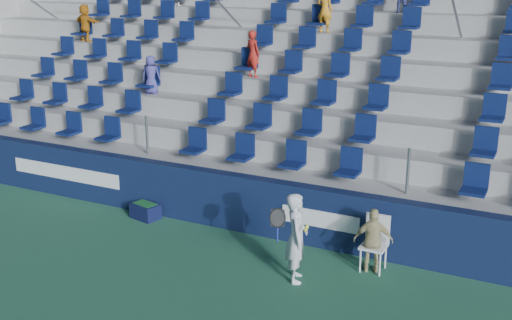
# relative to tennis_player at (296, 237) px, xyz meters

# --- Properties ---
(ground) EXTENTS (70.00, 70.00, 0.00)m
(ground) POSITION_rel_tennis_player_xyz_m (-1.61, -1.57, -0.81)
(ground) COLOR #2B6446
(ground) RESTS_ON ground
(sponsor_wall) EXTENTS (24.00, 0.32, 1.20)m
(sponsor_wall) POSITION_rel_tennis_player_xyz_m (-1.61, 1.58, -0.21)
(sponsor_wall) COLOR #111B3E
(sponsor_wall) RESTS_ON ground
(grandstand) EXTENTS (24.00, 8.17, 6.63)m
(grandstand) POSITION_rel_tennis_player_xyz_m (-1.61, 6.67, 1.32)
(grandstand) COLOR #A6A6A0
(grandstand) RESTS_ON ground
(tennis_player) EXTENTS (0.70, 0.70, 1.62)m
(tennis_player) POSITION_rel_tennis_player_xyz_m (0.00, 0.00, 0.00)
(tennis_player) COLOR silver
(tennis_player) RESTS_ON ground
(line_judge_chair) EXTENTS (0.45, 0.46, 1.03)m
(line_judge_chair) POSITION_rel_tennis_player_xyz_m (1.11, 1.09, -0.23)
(line_judge_chair) COLOR white
(line_judge_chair) RESTS_ON ground
(line_judge) EXTENTS (0.77, 0.51, 1.21)m
(line_judge) POSITION_rel_tennis_player_xyz_m (1.11, 0.93, -0.21)
(line_judge) COLOR tan
(line_judge) RESTS_ON ground
(ball_bin) EXTENTS (0.69, 0.53, 0.35)m
(ball_bin) POSITION_rel_tennis_player_xyz_m (-4.12, 1.18, -0.62)
(ball_bin) COLOR #0F1337
(ball_bin) RESTS_ON ground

